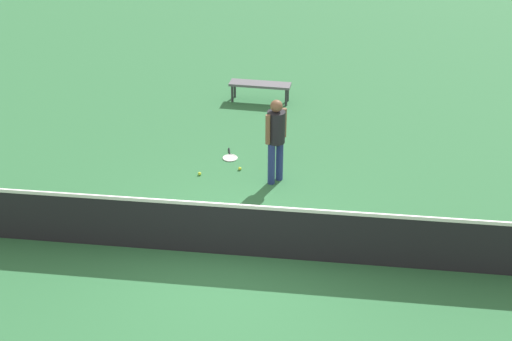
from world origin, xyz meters
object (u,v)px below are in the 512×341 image
(tennis_racket_near_player, at_px, (230,157))
(tennis_ball_by_net, at_px, (64,226))
(tennis_ball_midcourt, at_px, (200,174))
(courtside_bench, at_px, (260,86))
(tennis_ball_near_player, at_px, (240,169))
(player_near_side, at_px, (276,134))

(tennis_racket_near_player, xyz_separation_m, tennis_ball_by_net, (2.44, 2.88, 0.02))
(tennis_ball_by_net, relative_size, tennis_ball_midcourt, 1.00)
(tennis_racket_near_player, relative_size, courtside_bench, 0.40)
(tennis_racket_near_player, distance_m, tennis_ball_by_net, 3.78)
(tennis_ball_near_player, bearing_deg, player_near_side, 154.61)
(tennis_ball_midcourt, relative_size, courtside_bench, 0.04)
(tennis_ball_near_player, bearing_deg, courtside_bench, -89.90)
(player_near_side, distance_m, tennis_ball_by_net, 4.13)
(player_near_side, height_order, tennis_racket_near_player, player_near_side)
(tennis_racket_near_player, relative_size, tennis_ball_midcourt, 9.18)
(tennis_racket_near_player, bearing_deg, tennis_ball_near_player, 119.34)
(player_near_side, height_order, tennis_ball_midcourt, player_near_side)
(tennis_ball_by_net, bearing_deg, player_near_side, -149.54)
(player_near_side, distance_m, tennis_ball_midcourt, 1.79)
(tennis_racket_near_player, distance_m, tennis_ball_midcourt, 0.93)
(player_near_side, bearing_deg, courtside_bench, -79.04)
(tennis_ball_by_net, xyz_separation_m, tennis_ball_midcourt, (-1.96, -2.09, 0.00))
(tennis_ball_near_player, relative_size, tennis_ball_midcourt, 1.00)
(tennis_ball_near_player, relative_size, tennis_ball_by_net, 1.00)
(player_near_side, distance_m, courtside_bench, 4.00)
(tennis_racket_near_player, bearing_deg, tennis_ball_midcourt, 58.74)
(player_near_side, relative_size, tennis_ball_near_player, 25.76)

